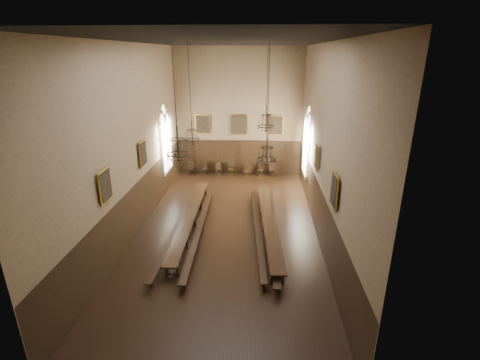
# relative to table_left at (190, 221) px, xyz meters

# --- Properties ---
(floor) EXTENTS (9.00, 18.00, 0.02)m
(floor) POSITION_rel_table_left_xyz_m (1.95, -0.23, -0.38)
(floor) COLOR black
(floor) RESTS_ON ground
(ceiling) EXTENTS (9.00, 18.00, 0.02)m
(ceiling) POSITION_rel_table_left_xyz_m (1.95, -0.23, 8.64)
(ceiling) COLOR black
(ceiling) RESTS_ON ground
(wall_back) EXTENTS (9.00, 0.02, 9.00)m
(wall_back) POSITION_rel_table_left_xyz_m (1.95, 8.78, 4.13)
(wall_back) COLOR #7D664D
(wall_back) RESTS_ON ground
(wall_front) EXTENTS (9.00, 0.02, 9.00)m
(wall_front) POSITION_rel_table_left_xyz_m (1.95, -9.24, 4.13)
(wall_front) COLOR #7D664D
(wall_front) RESTS_ON ground
(wall_left) EXTENTS (0.02, 18.00, 9.00)m
(wall_left) POSITION_rel_table_left_xyz_m (-2.56, -0.23, 4.13)
(wall_left) COLOR #7D664D
(wall_left) RESTS_ON ground
(wall_right) EXTENTS (0.02, 18.00, 9.00)m
(wall_right) POSITION_rel_table_left_xyz_m (6.46, -0.23, 4.13)
(wall_right) COLOR #7D664D
(wall_right) RESTS_ON ground
(wainscot_panelling) EXTENTS (9.00, 18.00, 2.50)m
(wainscot_panelling) POSITION_rel_table_left_xyz_m (1.95, -0.23, 0.88)
(wainscot_panelling) COLOR black
(wainscot_panelling) RESTS_ON floor
(table_left) EXTENTS (0.85, 9.42, 0.73)m
(table_left) POSITION_rel_table_left_xyz_m (0.00, 0.00, 0.00)
(table_left) COLOR black
(table_left) RESTS_ON floor
(table_right) EXTENTS (1.28, 9.41, 0.73)m
(table_right) POSITION_rel_table_left_xyz_m (4.03, -0.25, -0.00)
(table_right) COLOR black
(table_right) RESTS_ON floor
(bench_left_outer) EXTENTS (0.32, 10.13, 0.46)m
(bench_left_outer) POSITION_rel_table_left_xyz_m (-0.53, -0.34, -0.08)
(bench_left_outer) COLOR black
(bench_left_outer) RESTS_ON floor
(bench_left_inner) EXTENTS (0.63, 10.40, 0.47)m
(bench_left_inner) POSITION_rel_table_left_xyz_m (0.59, -0.21, -0.07)
(bench_left_inner) COLOR black
(bench_left_inner) RESTS_ON floor
(bench_right_inner) EXTENTS (0.92, 9.22, 0.42)m
(bench_right_inner) POSITION_rel_table_left_xyz_m (3.48, -0.47, -0.10)
(bench_right_inner) COLOR black
(bench_right_inner) RESTS_ON floor
(bench_right_outer) EXTENTS (0.57, 10.30, 0.46)m
(bench_right_outer) POSITION_rel_table_left_xyz_m (4.40, -0.24, -0.07)
(bench_right_outer) COLOR black
(bench_right_outer) RESTS_ON floor
(chair_0) EXTENTS (0.48, 0.48, 0.92)m
(chair_0) POSITION_rel_table_left_xyz_m (-1.56, 8.24, -0.09)
(chair_0) COLOR black
(chair_0) RESTS_ON floor
(chair_1) EXTENTS (0.44, 0.44, 0.86)m
(chair_1) POSITION_rel_table_left_xyz_m (-0.58, 8.33, -0.11)
(chair_1) COLOR black
(chair_1) RESTS_ON floor
(chair_2) EXTENTS (0.53, 0.53, 0.95)m
(chair_2) POSITION_rel_table_left_xyz_m (0.48, 8.29, -0.08)
(chair_2) COLOR black
(chair_2) RESTS_ON floor
(chair_3) EXTENTS (0.46, 0.46, 0.93)m
(chair_3) POSITION_rel_table_left_xyz_m (1.40, 8.33, -0.09)
(chair_3) COLOR black
(chair_3) RESTS_ON floor
(chair_4) EXTENTS (0.43, 0.43, 0.97)m
(chair_4) POSITION_rel_table_left_xyz_m (2.57, 8.26, -0.07)
(chair_4) COLOR black
(chair_4) RESTS_ON floor
(chair_5) EXTENTS (0.47, 0.47, 0.91)m
(chair_5) POSITION_rel_table_left_xyz_m (3.55, 8.29, -0.09)
(chair_5) COLOR black
(chair_5) RESTS_ON floor
(chair_6) EXTENTS (0.49, 0.49, 1.00)m
(chair_6) POSITION_rel_table_left_xyz_m (4.42, 8.35, -0.06)
(chair_6) COLOR black
(chair_6) RESTS_ON floor
(chandelier_back_left) EXTENTS (0.82, 0.82, 4.93)m
(chandelier_back_left) POSITION_rel_table_left_xyz_m (-0.06, 1.81, 4.19)
(chandelier_back_left) COLOR black
(chandelier_back_left) RESTS_ON ceiling
(chandelier_back_right) EXTENTS (0.92, 0.92, 4.34)m
(chandelier_back_right) POSITION_rel_table_left_xyz_m (3.81, 2.62, 4.72)
(chandelier_back_right) COLOR black
(chandelier_back_right) RESTS_ON ceiling
(chandelier_front_left) EXTENTS (0.94, 0.94, 4.49)m
(chandelier_front_left) POSITION_rel_table_left_xyz_m (0.23, -2.52, 4.58)
(chandelier_front_left) COLOR black
(chandelier_front_left) RESTS_ON ceiling
(chandelier_front_right) EXTENTS (0.78, 0.78, 4.66)m
(chandelier_front_right) POSITION_rel_table_left_xyz_m (3.81, -2.43, 4.45)
(chandelier_front_right) COLOR black
(chandelier_front_right) RESTS_ON ceiling
(portrait_back_0) EXTENTS (1.10, 0.12, 1.40)m
(portrait_back_0) POSITION_rel_table_left_xyz_m (-0.65, 8.65, 3.33)
(portrait_back_0) COLOR gold
(portrait_back_0) RESTS_ON wall_back
(portrait_back_1) EXTENTS (1.10, 0.12, 1.40)m
(portrait_back_1) POSITION_rel_table_left_xyz_m (1.95, 8.65, 3.33)
(portrait_back_1) COLOR gold
(portrait_back_1) RESTS_ON wall_back
(portrait_back_2) EXTENTS (1.10, 0.12, 1.40)m
(portrait_back_2) POSITION_rel_table_left_xyz_m (4.55, 8.65, 3.33)
(portrait_back_2) COLOR gold
(portrait_back_2) RESTS_ON wall_back
(portrait_left_0) EXTENTS (0.12, 1.00, 1.30)m
(portrait_left_0) POSITION_rel_table_left_xyz_m (-2.43, 0.77, 3.33)
(portrait_left_0) COLOR gold
(portrait_left_0) RESTS_ON wall_left
(portrait_left_1) EXTENTS (0.12, 1.00, 1.30)m
(portrait_left_1) POSITION_rel_table_left_xyz_m (-2.43, -3.73, 3.33)
(portrait_left_1) COLOR gold
(portrait_left_1) RESTS_ON wall_left
(portrait_right_0) EXTENTS (0.12, 1.00, 1.30)m
(portrait_right_0) POSITION_rel_table_left_xyz_m (6.33, 0.77, 3.33)
(portrait_right_0) COLOR gold
(portrait_right_0) RESTS_ON wall_right
(portrait_right_1) EXTENTS (0.12, 1.00, 1.30)m
(portrait_right_1) POSITION_rel_table_left_xyz_m (6.33, -3.73, 3.33)
(portrait_right_1) COLOR gold
(portrait_right_1) RESTS_ON wall_right
(window_right) EXTENTS (0.20, 2.20, 4.60)m
(window_right) POSITION_rel_table_left_xyz_m (6.38, 5.27, 3.03)
(window_right) COLOR white
(window_right) RESTS_ON wall_right
(window_left) EXTENTS (0.20, 2.20, 4.60)m
(window_left) POSITION_rel_table_left_xyz_m (-2.48, 5.27, 3.03)
(window_left) COLOR white
(window_left) RESTS_ON wall_left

